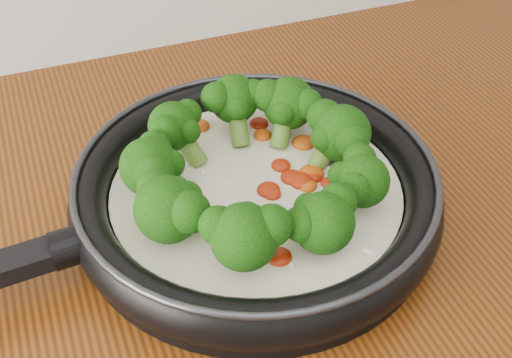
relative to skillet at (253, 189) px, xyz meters
name	(u,v)px	position (x,y,z in m)	size (l,w,h in m)	color
skillet	(253,189)	(0.00, 0.00, 0.00)	(0.58, 0.39, 0.10)	black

